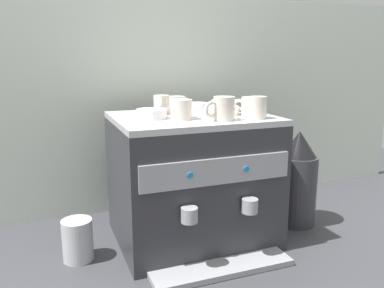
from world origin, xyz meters
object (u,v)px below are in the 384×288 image
espresso_machine (192,179)px  ceramic_bowl_2 (152,114)px  ceramic_cup_0 (162,105)px  ceramic_bowl_1 (224,110)px  coffee_grinder (297,180)px  ceramic_cup_1 (182,109)px  ceramic_cup_5 (257,107)px  milk_pitcher (78,240)px  ceramic_bowl_0 (197,107)px  ceramic_cup_2 (223,109)px  ceramic_cup_4 (249,106)px  ceramic_bowl_3 (224,105)px  ceramic_cup_3 (178,104)px

espresso_machine → ceramic_bowl_2: ceramic_bowl_2 is taller
ceramic_cup_0 → ceramic_bowl_2: (-0.07, -0.10, -0.02)m
ceramic_bowl_1 → ceramic_bowl_2: 0.29m
ceramic_cup_0 → coffee_grinder: 0.67m
ceramic_cup_1 → ceramic_bowl_2: bearing=151.2°
espresso_machine → ceramic_bowl_1: 0.29m
ceramic_cup_5 → milk_pitcher: (-0.64, 0.13, -0.46)m
ceramic_bowl_0 → coffee_grinder: 0.53m
ceramic_cup_2 → ceramic_cup_5: size_ratio=1.16×
ceramic_cup_4 → ceramic_cup_5: ceramic_cup_5 is taller
ceramic_bowl_2 → milk_pitcher: size_ratio=0.73×
ceramic_bowl_1 → ceramic_bowl_2: size_ratio=1.04×
ceramic_bowl_0 → ceramic_cup_5: bearing=-67.9°
ceramic_bowl_0 → ceramic_bowl_3: 0.12m
ceramic_bowl_0 → ceramic_cup_4: bearing=-57.1°
ceramic_cup_1 → ceramic_cup_5: size_ratio=0.97×
ceramic_cup_5 → coffee_grinder: 0.45m
ceramic_bowl_2 → ceramic_cup_2: bearing=-30.3°
ceramic_bowl_2 → ceramic_bowl_3: ceramic_bowl_3 is taller
ceramic_cup_0 → ceramic_cup_2: bearing=-56.9°
ceramic_cup_5 → espresso_machine: bearing=142.7°
ceramic_cup_1 → ceramic_bowl_3: (0.26, 0.20, -0.02)m
espresso_machine → ceramic_cup_5: bearing=-37.3°
ceramic_cup_0 → ceramic_cup_5: size_ratio=0.95×
ceramic_cup_1 → ceramic_cup_5: (0.26, -0.08, 0.00)m
espresso_machine → ceramic_cup_4: ceramic_cup_4 is taller
ceramic_cup_5 → ceramic_bowl_1: (-0.07, 0.13, -0.02)m
ceramic_cup_1 → coffee_grinder: 0.64m
ceramic_cup_1 → ceramic_cup_4: ceramic_cup_1 is taller
ceramic_cup_2 → ceramic_bowl_1: bearing=62.8°
ceramic_cup_4 → milk_pitcher: bearing=176.4°
ceramic_cup_1 → ceramic_bowl_2: size_ratio=0.90×
ceramic_bowl_0 → ceramic_bowl_3: (0.12, -0.00, 0.00)m
ceramic_bowl_0 → milk_pitcher: ceramic_bowl_0 is taller
ceramic_bowl_1 → ceramic_bowl_2: ceramic_bowl_2 is taller
ceramic_cup_1 → milk_pitcher: ceramic_cup_1 is taller
ceramic_cup_4 → coffee_grinder: size_ratio=0.21×
espresso_machine → ceramic_bowl_2: size_ratio=5.31×
coffee_grinder → ceramic_cup_0: bearing=167.8°
ceramic_cup_2 → ceramic_cup_3: bearing=104.2°
ceramic_cup_2 → ceramic_bowl_3: ceramic_cup_2 is taller
ceramic_bowl_2 → espresso_machine: bearing=5.2°
ceramic_bowl_0 → ceramic_bowl_1: ceramic_bowl_1 is taller
ceramic_cup_0 → ceramic_cup_4: bearing=-26.6°
ceramic_bowl_0 → ceramic_bowl_2: 0.29m
ceramic_cup_0 → ceramic_cup_5: 0.37m
ceramic_cup_2 → ceramic_bowl_1: ceramic_cup_2 is taller
ceramic_cup_1 → ceramic_bowl_3: ceramic_cup_1 is taller
ceramic_cup_2 → ceramic_bowl_2: 0.26m
ceramic_cup_3 → ceramic_cup_4: (0.22, -0.20, 0.00)m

